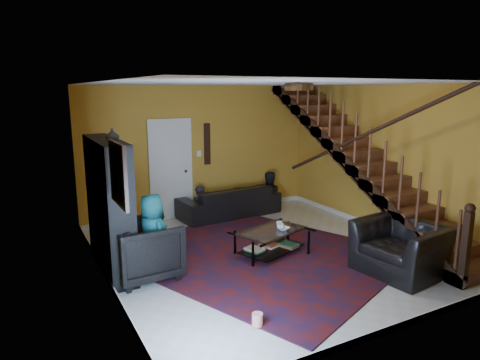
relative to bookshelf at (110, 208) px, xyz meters
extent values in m
plane|color=beige|center=(2.40, -0.60, -0.96)|extent=(5.50, 5.50, 0.00)
plane|color=#BD8D2A|center=(2.40, 2.15, 0.44)|extent=(5.20, 0.00, 5.20)
plane|color=#BD8D2A|center=(2.40, -3.35, 0.44)|extent=(5.20, 0.00, 5.20)
plane|color=#BD8D2A|center=(-0.20, -0.60, 0.44)|extent=(0.00, 5.50, 5.50)
plane|color=#BD8D2A|center=(5.00, -0.60, 0.44)|extent=(0.00, 5.50, 5.50)
plane|color=white|center=(2.40, -0.60, 1.84)|extent=(5.50, 5.50, 0.00)
cube|color=silver|center=(2.40, 2.14, -0.91)|extent=(5.20, 0.02, 0.10)
cube|color=silver|center=(-0.19, -0.60, -0.91)|extent=(0.02, 5.50, 0.10)
cube|color=#BD8D2A|center=(4.53, -0.60, 0.36)|extent=(0.95, 4.92, 2.83)
cube|color=black|center=(4.07, -0.60, 0.44)|extent=(0.04, 5.02, 3.02)
cylinder|color=black|center=(4.10, -0.60, 0.89)|extent=(0.07, 4.20, 2.44)
cube|color=black|center=(4.10, -3.00, -0.41)|extent=(0.10, 0.10, 1.10)
cube|color=black|center=(0.00, 0.00, 0.04)|extent=(0.35, 1.80, 2.00)
cube|color=black|center=(0.00, 0.00, -0.56)|extent=(0.35, 1.72, 0.03)
cube|color=black|center=(0.00, 0.00, 0.20)|extent=(0.35, 1.72, 0.03)
cube|color=silver|center=(1.70, 2.12, 0.06)|extent=(0.82, 0.05, 2.05)
cube|color=maroon|center=(-0.17, -1.50, 0.79)|extent=(0.04, 0.74, 0.74)
cube|color=black|center=(2.55, 2.13, 0.59)|extent=(0.14, 0.03, 0.90)
cylinder|color=#3F2814|center=(2.40, -1.40, 1.78)|extent=(0.40, 0.40, 0.10)
cube|color=#480E0C|center=(2.25, -0.67, -0.95)|extent=(4.80, 5.09, 0.02)
imported|color=black|center=(2.87, 1.70, -0.64)|extent=(2.29, 1.03, 0.65)
imported|color=black|center=(0.35, -0.57, -0.53)|extent=(0.99, 0.97, 0.86)
imported|color=black|center=(3.76, -2.21, -0.58)|extent=(1.18, 1.31, 0.77)
imported|color=black|center=(2.18, 1.75, -0.82)|extent=(0.47, 0.34, 1.18)
imported|color=black|center=(3.90, 1.75, -0.75)|extent=(0.71, 0.59, 1.33)
imported|color=#1A6565|center=(0.45, -0.63, -0.34)|extent=(0.52, 0.69, 1.26)
cube|color=black|center=(1.91, -1.01, -0.75)|extent=(0.04, 0.04, 0.42)
cube|color=black|center=(2.98, -1.01, -0.75)|extent=(0.04, 0.04, 0.42)
cube|color=black|center=(1.91, -0.41, -0.75)|extent=(0.04, 0.04, 0.42)
cube|color=black|center=(2.98, -0.41, -0.75)|extent=(0.04, 0.04, 0.42)
cube|color=black|center=(2.44, -0.71, -0.85)|extent=(1.21, 0.93, 0.02)
cube|color=silver|center=(2.44, -0.71, -0.54)|extent=(1.29, 1.01, 0.02)
imported|color=#999999|center=(2.60, -0.74, -0.49)|extent=(0.15, 0.15, 0.10)
imported|color=#999999|center=(2.63, -0.65, -0.48)|extent=(0.12, 0.12, 0.10)
imported|color=#999999|center=(2.62, -0.79, -0.51)|extent=(0.24, 0.24, 0.05)
imported|color=#999999|center=(0.00, -0.50, 1.13)|extent=(0.18, 0.18, 0.19)
cylinder|color=red|center=(1.11, -2.51, -0.87)|extent=(0.15, 0.15, 0.15)
camera|label=1|loc=(-1.21, -6.39, 1.72)|focal=32.00mm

